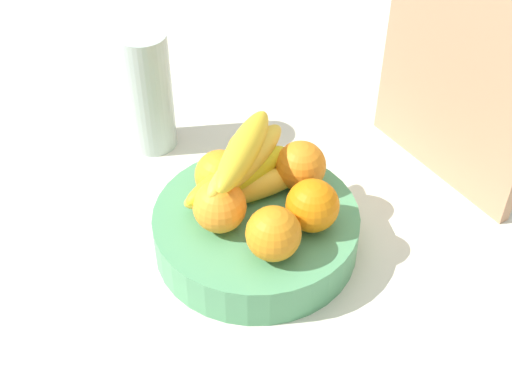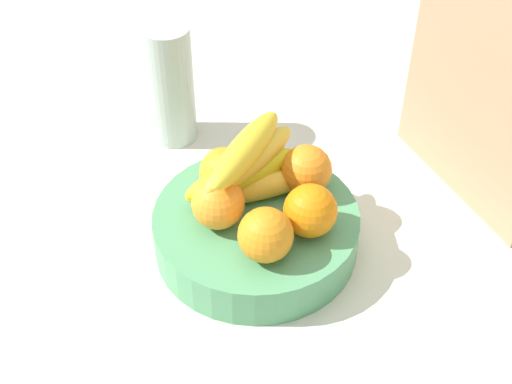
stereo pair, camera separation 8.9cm
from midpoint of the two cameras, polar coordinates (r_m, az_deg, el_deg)
ground_plane at (r=98.59cm, az=0.93°, el=-4.62°), size 180.00×140.00×3.00cm
fruit_bowl at (r=94.65cm, az=2.69°, el=-3.26°), size 27.67×27.67×5.98cm
orange_front_left at (r=85.06cm, az=3.79°, el=-3.66°), size 6.95×6.95×6.95cm
orange_front_right at (r=88.64cm, az=7.33°, el=-1.66°), size 6.95×6.95×6.95cm
orange_center at (r=94.71cm, az=6.74°, el=1.81°), size 6.95×6.95×6.95cm
orange_back_left at (r=96.72cm, az=2.93°, el=3.08°), size 6.95×6.95×6.95cm
orange_back_right at (r=93.43cm, az=0.16°, el=1.49°), size 6.95×6.95×6.95cm
orange_top_stack at (r=88.97cm, az=-0.28°, el=-1.02°), size 6.95×6.95×6.95cm
banana_bunch at (r=91.41cm, az=1.99°, el=1.88°), size 14.31×18.25×10.60cm
cutting_board at (r=100.77cm, az=20.20°, el=8.08°), size 28.06×3.25×36.00cm
thermos_tumbler at (r=109.90cm, az=-4.69°, el=8.63°), size 7.38×7.38×19.78cm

